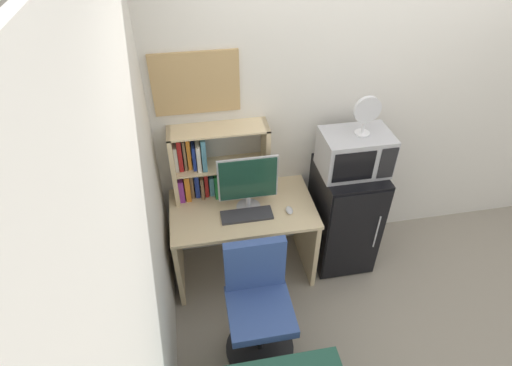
{
  "coord_description": "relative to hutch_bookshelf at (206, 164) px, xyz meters",
  "views": [
    {
      "loc": [
        -1.31,
        -2.62,
        2.82
      ],
      "look_at": [
        -0.9,
        -0.35,
        0.98
      ],
      "focal_mm": 28.58,
      "sensor_mm": 36.0,
      "label": 1
    }
  ],
  "objects": [
    {
      "name": "wall_back",
      "position": [
        1.64,
        0.12,
        0.29
      ],
      "size": [
        6.4,
        0.04,
        2.6
      ],
      "primitive_type": "cube",
      "color": "silver",
      "rests_on": "ground_plane"
    },
    {
      "name": "wall_left",
      "position": [
        -0.38,
        -1.5,
        0.29
      ],
      "size": [
        0.04,
        4.4,
        2.6
      ],
      "primitive_type": "cube",
      "color": "silver",
      "rests_on": "ground_plane"
    },
    {
      "name": "desk",
      "position": [
        0.24,
        -0.22,
        -0.52
      ],
      "size": [
        1.11,
        0.64,
        0.73
      ],
      "color": "beige",
      "rests_on": "ground_plane"
    },
    {
      "name": "hutch_bookshelf",
      "position": [
        0.0,
        0.0,
        0.0
      ],
      "size": [
        0.73,
        0.22,
        0.59
      ],
      "color": "beige",
      "rests_on": "desk"
    },
    {
      "name": "monitor",
      "position": [
        0.28,
        -0.23,
        -0.04
      ],
      "size": [
        0.44,
        0.18,
        0.46
      ],
      "color": "#B7B7BC",
      "rests_on": "desk"
    },
    {
      "name": "keyboard",
      "position": [
        0.26,
        -0.32,
        -0.28
      ],
      "size": [
        0.39,
        0.14,
        0.02
      ],
      "primitive_type": "cube",
      "color": "#333338",
      "rests_on": "desk"
    },
    {
      "name": "computer_mouse",
      "position": [
        0.58,
        -0.33,
        -0.27
      ],
      "size": [
        0.05,
        0.09,
        0.04
      ],
      "primitive_type": "ellipsoid",
      "color": "silver",
      "rests_on": "desk"
    },
    {
      "name": "mini_fridge",
      "position": [
        1.1,
        -0.19,
        -0.54
      ],
      "size": [
        0.48,
        0.56,
        0.95
      ],
      "color": "black",
      "rests_on": "ground_plane"
    },
    {
      "name": "microwave",
      "position": [
        1.1,
        -0.18,
        0.09
      ],
      "size": [
        0.51,
        0.35,
        0.32
      ],
      "color": "#ADADB2",
      "rests_on": "mini_fridge"
    },
    {
      "name": "desk_fan",
      "position": [
        1.13,
        -0.19,
        0.43
      ],
      "size": [
        0.2,
        0.11,
        0.3
      ],
      "color": "silver",
      "rests_on": "microwave"
    },
    {
      "name": "desk_chair",
      "position": [
        0.23,
        -0.92,
        -0.6
      ],
      "size": [
        0.49,
        0.49,
        0.93
      ],
      "color": "black",
      "rests_on": "ground_plane"
    },
    {
      "name": "wall_corkboard",
      "position": [
        -0.01,
        0.09,
        0.61
      ],
      "size": [
        0.6,
        0.02,
        0.44
      ],
      "primitive_type": "cube",
      "color": "tan"
    }
  ]
}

